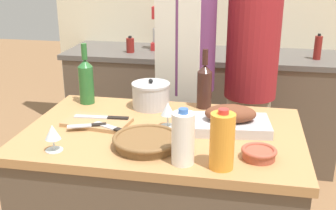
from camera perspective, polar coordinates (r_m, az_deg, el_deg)
back_counter at (r=3.50m, az=4.37°, el=0.00°), size 2.18×0.60×0.89m
roasting_pan at (r=1.94m, az=8.41°, el=-2.07°), size 0.38×0.26×0.12m
wicker_basket at (r=1.76m, az=-2.91°, el=-4.88°), size 0.29×0.29×0.05m
cutting_board at (r=2.02m, az=-9.57°, el=-2.30°), size 0.32×0.21×0.02m
stock_pot at (r=2.19m, az=-2.33°, el=1.33°), size 0.20×0.20×0.16m
mixing_bowl at (r=1.70m, az=12.21°, el=-6.38°), size 0.14×0.14×0.04m
juice_jug at (r=1.57m, az=7.34°, el=-4.84°), size 0.09×0.09×0.23m
milk_jug at (r=1.59m, az=2.05°, el=-4.52°), size 0.09×0.09×0.22m
wine_bottle_green at (r=2.18m, az=4.95°, el=2.71°), size 0.08×0.08×0.31m
wine_bottle_dark at (r=2.28m, az=-11.04°, el=3.33°), size 0.08×0.08×0.32m
wine_glass_left at (r=1.94m, az=-0.02°, el=-0.71°), size 0.07×0.07×0.12m
wine_glass_right at (r=1.76m, az=-15.35°, el=-3.73°), size 0.07×0.07×0.11m
knife_chef at (r=2.04m, az=-8.76°, el=-1.66°), size 0.27×0.05×0.01m
knife_paring at (r=1.91m, az=-7.50°, el=-3.11°), size 0.20×0.12×0.01m
knife_bread at (r=1.96m, az=-10.74°, el=-2.74°), size 0.18×0.09×0.01m
stand_mixer at (r=3.44m, az=-0.61°, el=9.85°), size 0.18×0.14×0.35m
condiment_bottle_tall at (r=3.31m, az=19.63°, el=7.34°), size 0.05×0.05×0.19m
condiment_bottle_short at (r=3.19m, az=13.08°, el=7.24°), size 0.05×0.05×0.16m
condiment_bottle_extra at (r=3.37m, az=-5.14°, el=8.08°), size 0.06×0.06×0.13m
person_cook_aproned at (r=2.64m, az=2.50°, el=4.84°), size 0.35×0.38×1.70m
person_cook_guest at (r=2.71m, az=11.14°, el=3.54°), size 0.32×0.32×1.59m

